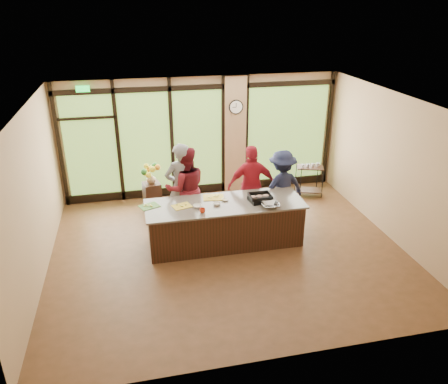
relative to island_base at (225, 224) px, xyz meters
name	(u,v)px	position (x,y,z in m)	size (l,w,h in m)	color
floor	(228,250)	(0.00, -0.30, -0.44)	(7.00, 7.00, 0.00)	#4E321B
ceiling	(229,104)	(0.00, -0.30, 2.56)	(7.00, 7.00, 0.00)	white
back_wall	(202,137)	(0.00, 2.70, 1.06)	(7.00, 7.00, 0.00)	tan
left_wall	(33,199)	(-3.50, -0.30, 1.06)	(6.00, 6.00, 0.00)	tan
right_wall	(394,168)	(3.50, -0.30, 1.06)	(6.00, 6.00, 0.00)	tan
window_wall	(208,141)	(0.16, 2.65, 0.95)	(6.90, 0.12, 3.00)	tan
island_base	(225,224)	(0.00, 0.00, 0.00)	(3.10, 1.00, 0.88)	black
countertop	(225,204)	(0.00, 0.00, 0.46)	(3.20, 1.10, 0.04)	slate
wall_clock	(236,107)	(0.85, 2.57, 1.81)	(0.36, 0.04, 0.36)	black
cook_left	(181,187)	(-0.77, 0.86, 0.54)	(0.72, 0.47, 1.96)	slate
cook_midleft	(186,188)	(-0.67, 0.86, 0.50)	(0.91, 0.71, 1.88)	maroon
cook_midright	(252,186)	(0.77, 0.74, 0.48)	(1.08, 0.45, 1.84)	maroon
cook_right	(282,187)	(1.45, 0.69, 0.41)	(1.10, 0.63, 1.70)	#181C36
roasting_pan	(260,199)	(0.73, -0.06, 0.52)	(0.44, 0.34, 0.08)	black
mixing_bowl	(270,205)	(0.84, -0.38, 0.52)	(0.36, 0.36, 0.09)	silver
cutting_board_left	(149,206)	(-1.50, 0.17, 0.49)	(0.38, 0.28, 0.01)	#48802E
cutting_board_center	(182,206)	(-0.87, 0.03, 0.49)	(0.36, 0.27, 0.01)	gold
cutting_board_right	(213,197)	(-0.17, 0.31, 0.49)	(0.43, 0.32, 0.01)	gold
prep_bowl_near	(197,206)	(-0.57, -0.08, 0.51)	(0.17, 0.17, 0.05)	white
prep_bowl_mid	(217,204)	(-0.17, -0.04, 0.50)	(0.15, 0.15, 0.05)	white
prep_bowl_far	(225,200)	(0.04, 0.12, 0.50)	(0.13, 0.13, 0.03)	white
red_ramekin	(202,211)	(-0.51, -0.32, 0.52)	(0.11, 0.11, 0.09)	red
flower_stand	(152,198)	(-1.37, 1.74, -0.06)	(0.38, 0.38, 0.76)	black
flower_vase	(151,178)	(-1.37, 1.74, 0.44)	(0.23, 0.23, 0.24)	#947451
bar_cart	(309,177)	(2.61, 1.84, 0.10)	(0.74, 0.56, 0.90)	black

